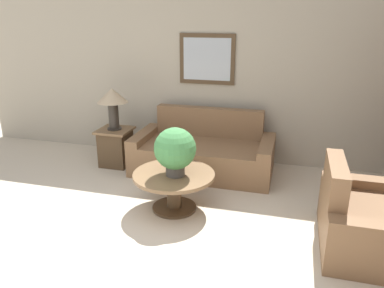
% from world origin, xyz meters
% --- Properties ---
extents(ground_plane, '(20.00, 20.00, 0.00)m').
position_xyz_m(ground_plane, '(0.00, 0.00, 0.00)').
color(ground_plane, beige).
extents(wall_back, '(7.60, 0.09, 2.60)m').
position_xyz_m(wall_back, '(0.00, 3.13, 1.30)').
color(wall_back, '#B2A893').
rests_on(wall_back, ground_plane).
extents(couch_main, '(1.96, 0.97, 0.85)m').
position_xyz_m(couch_main, '(0.18, 2.53, 0.27)').
color(couch_main, brown).
rests_on(couch_main, ground_plane).
extents(armchair, '(0.92, 1.14, 0.85)m').
position_xyz_m(armchair, '(2.15, 1.11, 0.27)').
color(armchair, brown).
rests_on(armchair, ground_plane).
extents(coffee_table, '(0.93, 0.93, 0.45)m').
position_xyz_m(coffee_table, '(0.12, 1.35, 0.33)').
color(coffee_table, '#4C3823').
rests_on(coffee_table, ground_plane).
extents(side_table, '(0.48, 0.48, 0.56)m').
position_xyz_m(side_table, '(-1.14, 2.42, 0.29)').
color(side_table, '#4C3823').
rests_on(side_table, ground_plane).
extents(table_lamp, '(0.44, 0.44, 0.61)m').
position_xyz_m(table_lamp, '(-1.14, 2.42, 1.00)').
color(table_lamp, '#2D2823').
rests_on(table_lamp, side_table).
extents(potted_plant_on_table, '(0.47, 0.47, 0.55)m').
position_xyz_m(potted_plant_on_table, '(0.16, 1.31, 0.75)').
color(potted_plant_on_table, '#4C4742').
rests_on(potted_plant_on_table, coffee_table).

